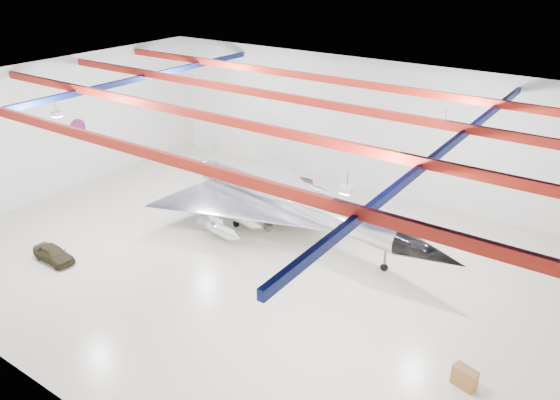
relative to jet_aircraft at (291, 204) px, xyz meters
The scene contains 15 objects.
floor 5.17m from the jet_aircraft, 91.46° to the right, with size 40.00×40.00×0.00m, color beige.
wall_back 10.84m from the jet_aircraft, 90.66° to the left, with size 40.00×40.00×0.00m, color silver.
wall_left 20.91m from the jet_aircraft, 166.94° to the right, with size 30.00×30.00×0.00m, color silver.
ceiling 9.95m from the jet_aircraft, 91.46° to the right, with size 40.00×40.00×0.00m, color #0A0F38.
ceiling_structure 9.36m from the jet_aircraft, 91.46° to the right, with size 39.50×29.50×1.08m.
wall_roundel 20.43m from the jet_aircraft, behind, with size 1.50×1.50×0.10m, color #B21414.
jet_aircraft is the anchor object (origin of this frame).
jeep 16.37m from the jet_aircraft, 130.18° to the right, with size 1.33×3.29×1.12m, color #332D19.
desk 17.55m from the jet_aircraft, 28.25° to the right, with size 1.15×0.58×1.05m, color brown.
crate_ply 6.74m from the jet_aircraft, behind, with size 0.55×0.44×0.39m, color olive.
engine_drum 2.59m from the jet_aircraft, 149.98° to the right, with size 0.45×0.45×0.40m, color #59595B.
parts_bin 4.81m from the jet_aircraft, 61.77° to the left, with size 0.52×0.41×0.36m, color olive.
crate_small 7.06m from the jet_aircraft, 148.52° to the left, with size 0.37×0.30×0.26m, color #59595B.
oil_barrel 2.63m from the jet_aircraft, 160.36° to the right, with size 0.59×0.47×0.41m, color olive.
spares_box 5.99m from the jet_aircraft, 53.45° to the left, with size 0.44×0.44×0.40m, color #59595B.
Camera 1 is at (19.66, -24.79, 18.89)m, focal length 35.00 mm.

